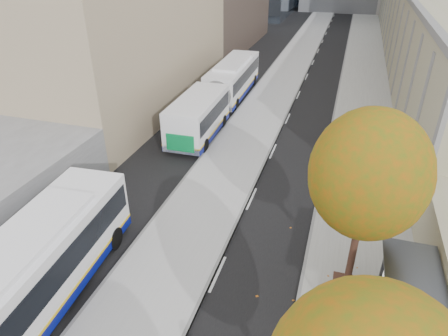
% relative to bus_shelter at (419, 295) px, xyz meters
% --- Properties ---
extents(bus_platform, '(4.25, 150.00, 0.15)m').
position_rel_bus_shelter_xyz_m(bus_platform, '(-9.56, 24.04, -2.11)').
color(bus_platform, '#ABABAB').
rests_on(bus_platform, ground).
extents(sidewalk, '(4.75, 150.00, 0.08)m').
position_rel_bus_shelter_xyz_m(sidewalk, '(-1.56, 24.04, -2.15)').
color(sidewalk, gray).
rests_on(sidewalk, ground).
extents(bus_shelter, '(1.90, 4.40, 2.53)m').
position_rel_bus_shelter_xyz_m(bus_shelter, '(0.00, 0.00, 0.00)').
color(bus_shelter, '#383A3F').
rests_on(bus_shelter, sidewalk).
extents(tree_c, '(4.20, 4.20, 7.28)m').
position_rel_bus_shelter_xyz_m(tree_c, '(-2.09, 2.04, 3.06)').
color(tree_c, '#311D15').
rests_on(tree_c, sidewalk).
extents(bus_far, '(2.98, 17.90, 2.97)m').
position_rel_bus_shelter_xyz_m(bus_far, '(-13.02, 19.12, -0.56)').
color(bus_far, white).
rests_on(bus_far, ground).
extents(distant_car, '(2.19, 4.10, 1.33)m').
position_rel_bus_shelter_xyz_m(distant_car, '(-13.75, 29.31, -1.53)').
color(distant_car, silver).
rests_on(distant_car, ground).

